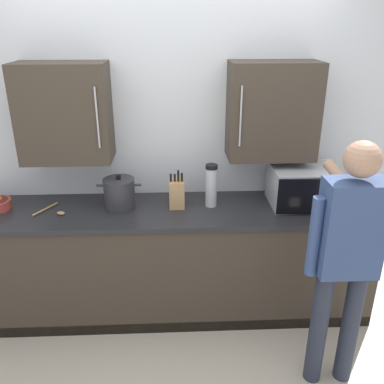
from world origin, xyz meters
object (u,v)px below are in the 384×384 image
Objects in this scene: wooden_spoon at (53,211)px; stock_pot at (119,193)px; thermos_flask at (211,185)px; person_figure at (346,250)px; knife_block at (177,193)px; microwave_oven at (301,186)px.

wooden_spoon is 0.50m from stock_pot.
person_figure is at bearing -47.98° from thermos_flask.
microwave_oven is at bearing -0.46° from knife_block.
thermos_flask is at bearing -1.38° from knife_block.
microwave_oven is 1.48× the size of thermos_flask.
thermos_flask reaches higher than wooden_spoon.
person_figure is (1.38, -0.79, -0.05)m from stock_pot.
knife_block is at bearing 4.19° from wooden_spoon.
stock_pot is 1.00× the size of thermos_flask.
wooden_spoon is at bearing -178.16° from microwave_oven.
microwave_oven is at bearing -0.11° from thermos_flask.
person_figure is (0.04, -0.79, -0.08)m from microwave_oven.
wooden_spoon is at bearing -172.89° from stock_pot.
wooden_spoon is (-0.90, -0.07, -0.10)m from knife_block.
knife_block reaches higher than microwave_oven.
wooden_spoon is at bearing -177.03° from thermos_flask.
stock_pot is at bearing 7.11° from wooden_spoon.
knife_block is 0.18× the size of person_figure.
person_figure is at bearing -29.65° from stock_pot.
knife_block is at bearing 178.62° from thermos_flask.
microwave_oven is 0.92m from knife_block.
microwave_oven is 0.30× the size of person_figure.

